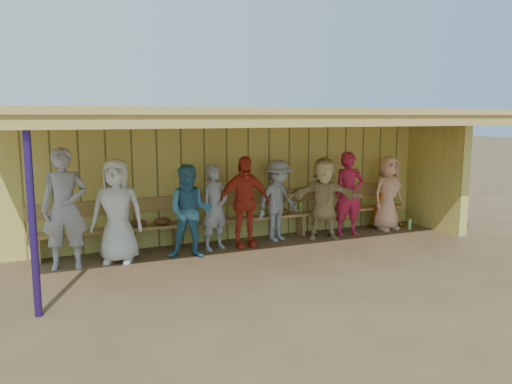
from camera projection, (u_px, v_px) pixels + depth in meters
ground at (264, 254)px, 8.68m from camera, size 90.00×90.00×0.00m
player_a at (65, 209)px, 7.76m from camera, size 0.76×0.57×1.91m
player_b at (117, 211)px, 8.10m from camera, size 0.98×0.81×1.71m
player_c at (190, 212)px, 8.39m from camera, size 0.92×0.81×1.59m
player_d at (244, 202)px, 9.09m from camera, size 0.99×0.42×1.68m
player_e at (278, 201)px, 9.55m from camera, size 1.14×0.88×1.56m
player_f at (324, 198)px, 9.69m from camera, size 1.55×1.00×1.60m
player_g at (349, 194)px, 9.96m from camera, size 0.67×0.49×1.68m
player_h at (388, 193)px, 10.46m from camera, size 0.83×0.60×1.56m
player_extra at (215, 207)px, 8.91m from camera, size 0.65×0.53×1.54m
dugout_structure at (268, 154)px, 9.20m from camera, size 8.80×3.20×2.50m
bench at (240, 213)px, 9.61m from camera, size 7.60×0.34×0.93m
dugout_equipment at (234, 217)px, 9.43m from camera, size 5.81×0.62×0.80m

